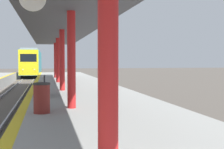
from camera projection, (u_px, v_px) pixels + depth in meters
name	position (u px, v px, depth m)	size (l,w,h in m)	color
train	(32.00, 63.00, 53.98)	(2.75, 23.19, 4.40)	black
station_canopy	(62.00, 29.00, 16.56)	(3.62, 31.79, 3.45)	red
trash_bin	(42.00, 98.00, 9.46)	(0.52, 0.52, 0.93)	maroon
bench	(42.00, 85.00, 14.23)	(0.44, 1.52, 0.92)	#28282D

